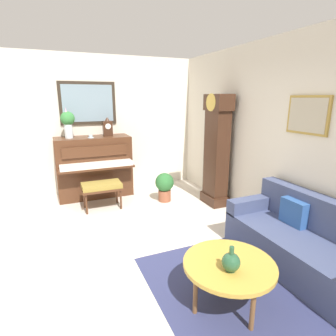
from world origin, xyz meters
TOP-DOWN VIEW (x-y plane):
  - ground_plane at (0.00, 0.00)m, footprint 6.40×6.00m
  - wall_left at (-2.60, 0.00)m, footprint 0.13×4.90m
  - wall_back at (0.02, 2.40)m, footprint 5.30×0.13m
  - area_rug at (1.35, 0.92)m, footprint 2.10×1.50m
  - piano at (-2.23, 0.09)m, footprint 0.87×1.44m
  - piano_bench at (-1.49, 0.10)m, footprint 0.42×0.70m
  - grandfather_clock at (-0.91, 2.11)m, footprint 0.52×0.34m
  - couch at (1.27, 1.96)m, footprint 1.90×0.80m
  - coffee_table at (1.37, 0.81)m, footprint 0.88×0.88m
  - mantel_clock at (-2.23, 0.40)m, footprint 0.13×0.18m
  - flower_vase at (-2.23, -0.34)m, footprint 0.26×0.26m
  - teacup at (-2.12, 0.05)m, footprint 0.12×0.12m
  - green_jug at (1.48, 0.75)m, footprint 0.17×0.17m
  - potted_plant at (-1.39, 1.27)m, footprint 0.36×0.36m

SIDE VIEW (x-z plane):
  - ground_plane at x=0.00m, z-range -0.10..0.00m
  - area_rug at x=1.35m, z-range 0.00..0.01m
  - couch at x=1.27m, z-range -0.11..0.73m
  - potted_plant at x=-1.39m, z-range 0.04..0.60m
  - piano_bench at x=-1.49m, z-range 0.17..0.65m
  - coffee_table at x=1.37m, z-range 0.19..0.63m
  - green_jug at x=1.48m, z-range 0.41..0.65m
  - piano at x=-2.23m, z-range 0.01..1.22m
  - grandfather_clock at x=-0.91m, z-range -0.05..1.98m
  - teacup at x=-2.12m, z-range 1.21..1.27m
  - mantel_clock at x=-2.23m, z-range 1.19..1.57m
  - wall_back at x=0.02m, z-range 0.00..2.80m
  - wall_left at x=-2.60m, z-range 0.01..2.81m
  - flower_vase at x=-2.23m, z-range 1.24..1.82m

